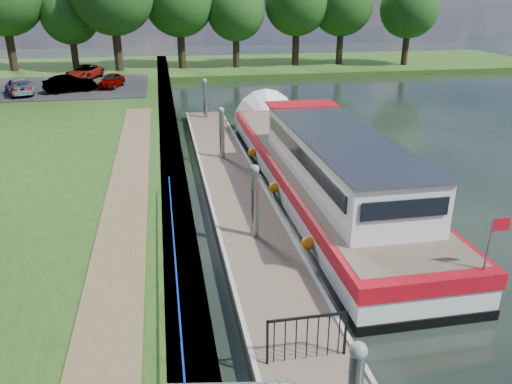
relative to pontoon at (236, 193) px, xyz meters
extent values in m
cube|color=#473D2D|center=(-2.55, 2.00, 0.20)|extent=(1.10, 90.00, 0.78)
cube|color=#214213|center=(12.00, 39.00, 0.12)|extent=(60.00, 18.00, 0.60)
cube|color=brown|center=(-4.40, -5.00, 0.62)|extent=(1.60, 40.00, 0.05)
cube|color=black|center=(-11.00, 25.00, 0.62)|extent=(14.00, 12.00, 0.06)
cube|color=#0C2DBF|center=(-2.75, -10.00, 1.29)|extent=(0.04, 18.00, 0.04)
cube|color=#0C2DBF|center=(-2.75, -10.00, 0.94)|extent=(0.03, 18.00, 0.03)
cylinder|color=#0C2DBF|center=(-2.75, -11.00, 0.95)|extent=(0.04, 0.04, 0.72)
cylinder|color=#0C2DBF|center=(-2.75, -9.00, 0.95)|extent=(0.04, 0.04, 0.72)
cylinder|color=#0C2DBF|center=(-2.75, -7.00, 0.95)|extent=(0.04, 0.04, 0.72)
cylinder|color=#0C2DBF|center=(-2.75, -5.00, 0.95)|extent=(0.04, 0.04, 0.72)
cylinder|color=#0C2DBF|center=(-2.75, -3.00, 0.95)|extent=(0.04, 0.04, 0.72)
cylinder|color=#0C2DBF|center=(-2.75, -1.00, 0.95)|extent=(0.04, 0.04, 0.72)
cube|color=brown|center=(0.00, 0.00, 0.10)|extent=(2.50, 30.00, 0.24)
cube|color=#9EA0A3|center=(0.00, -4.00, -0.13)|extent=(2.30, 5.00, 0.30)
cube|color=#9EA0A3|center=(0.00, 4.00, -0.13)|extent=(2.30, 5.00, 0.30)
cube|color=#9EA0A3|center=(0.00, 12.00, -0.13)|extent=(2.30, 5.00, 0.30)
cube|color=#9EA0A3|center=(1.19, 0.00, 0.25)|extent=(0.12, 30.00, 0.06)
cube|color=#9EA0A3|center=(-1.19, 0.00, 0.25)|extent=(0.12, 30.00, 0.06)
sphere|color=gray|center=(0.00, -13.50, 2.62)|extent=(0.30, 0.30, 0.30)
cylinder|color=gray|center=(0.00, -4.50, 0.92)|extent=(0.26, 0.26, 3.40)
sphere|color=gray|center=(0.00, -4.50, 2.62)|extent=(0.30, 0.30, 0.30)
cylinder|color=gray|center=(0.00, 4.50, 0.92)|extent=(0.26, 0.26, 3.40)
sphere|color=gray|center=(0.00, 4.50, 2.62)|extent=(0.30, 0.30, 0.30)
cylinder|color=gray|center=(0.00, 13.50, 0.92)|extent=(0.26, 0.26, 3.40)
sphere|color=gray|center=(0.00, 13.50, 2.62)|extent=(0.30, 0.30, 0.30)
cube|color=#A5A8AD|center=(-1.85, -12.02, 0.92)|extent=(2.58, 0.04, 0.41)
cube|color=black|center=(-0.90, -10.80, 0.80)|extent=(0.05, 0.05, 1.15)
cube|color=black|center=(0.90, -10.80, 0.80)|extent=(0.05, 0.05, 1.15)
cube|color=black|center=(0.00, -10.80, 1.34)|extent=(1.85, 0.05, 0.05)
cube|color=black|center=(-0.75, -10.80, 0.80)|extent=(0.02, 0.02, 1.10)
cube|color=black|center=(-0.50, -10.80, 0.80)|extent=(0.02, 0.02, 1.10)
cube|color=black|center=(-0.25, -10.80, 0.80)|extent=(0.02, 0.02, 1.10)
cube|color=black|center=(0.00, -10.80, 0.80)|extent=(0.02, 0.02, 1.10)
cube|color=black|center=(0.25, -10.80, 0.80)|extent=(0.02, 0.02, 1.10)
cube|color=black|center=(0.50, -10.80, 0.80)|extent=(0.02, 0.02, 1.10)
cube|color=black|center=(0.75, -10.80, 0.80)|extent=(0.02, 0.02, 1.10)
cube|color=black|center=(3.60, 0.16, -0.16)|extent=(4.00, 20.00, 0.55)
cube|color=silver|center=(3.60, 0.16, 0.44)|extent=(3.96, 19.90, 0.65)
cube|color=#B00C18|center=(3.60, 0.16, 1.00)|extent=(4.04, 20.00, 0.48)
cube|color=brown|center=(3.60, 0.16, 1.24)|extent=(3.68, 19.20, 0.04)
cone|color=silver|center=(3.60, 10.56, 0.37)|extent=(4.00, 1.50, 4.00)
cube|color=silver|center=(3.60, -2.34, 2.12)|extent=(3.00, 11.00, 1.75)
cube|color=gray|center=(3.60, -2.34, 3.04)|extent=(3.10, 11.20, 0.10)
cube|color=black|center=(2.08, -2.34, 2.37)|extent=(0.04, 10.00, 0.55)
cube|color=black|center=(5.12, -2.34, 2.37)|extent=(0.04, 10.00, 0.55)
cube|color=black|center=(3.60, 3.21, 2.37)|extent=(2.60, 0.04, 0.55)
cube|color=black|center=(3.60, -7.89, 2.37)|extent=(2.60, 0.04, 0.55)
cube|color=#B00C18|center=(3.60, 2.86, 3.12)|extent=(3.20, 1.60, 0.06)
cylinder|color=gray|center=(5.10, -9.54, 1.97)|extent=(0.05, 0.05, 1.50)
cube|color=#B00C18|center=(5.35, -9.54, 2.52)|extent=(0.50, 0.02, 0.35)
sphere|color=orange|center=(1.48, -5.84, 0.47)|extent=(0.44, 0.44, 0.44)
sphere|color=orange|center=(1.48, -0.84, 0.47)|extent=(0.44, 0.44, 0.44)
sphere|color=orange|center=(1.48, 4.16, 0.47)|extent=(0.44, 0.44, 0.44)
imported|color=#594C47|center=(2.40, -6.16, 2.12)|extent=(0.56, 0.72, 1.72)
cylinder|color=#332316|center=(-17.49, 36.36, 2.52)|extent=(0.83, 0.83, 4.21)
cylinder|color=#332316|center=(-11.50, 36.87, 1.97)|extent=(0.70, 0.70, 3.10)
sphere|color=#143811|center=(-11.50, 36.87, 5.92)|extent=(5.85, 5.85, 5.85)
sphere|color=#143811|center=(-11.67, 37.04, 7.39)|extent=(4.65, 4.65, 4.65)
cylinder|color=#332316|center=(-6.89, 34.36, 2.56)|extent=(0.84, 0.84, 4.29)
cylinder|color=#332316|center=(-0.41, 36.36, 2.33)|extent=(0.79, 0.79, 3.83)
sphere|color=#143811|center=(-0.41, 36.36, 7.23)|extent=(7.24, 7.24, 7.24)
cylinder|color=#332316|center=(5.49, 36.09, 2.05)|extent=(0.72, 0.72, 3.26)
sphere|color=#143811|center=(5.49, 36.09, 6.21)|extent=(6.16, 6.16, 6.16)
cylinder|color=#332316|center=(12.25, 36.38, 2.30)|extent=(0.78, 0.78, 3.77)
sphere|color=#143811|center=(12.25, 36.38, 7.12)|extent=(7.13, 7.13, 7.13)
cylinder|color=#332316|center=(17.42, 36.40, 2.24)|extent=(0.77, 0.77, 3.65)
sphere|color=#143811|center=(17.42, 36.40, 6.90)|extent=(6.89, 6.89, 6.89)
cylinder|color=#332316|center=(24.52, 34.52, 2.12)|extent=(0.74, 0.74, 3.41)
sphere|color=#143811|center=(24.52, 34.52, 6.47)|extent=(6.43, 6.43, 6.43)
imported|color=#999999|center=(-6.86, 23.84, 1.23)|extent=(2.29, 3.63, 1.15)
imported|color=#999999|center=(-9.92, 22.38, 1.30)|extent=(4.20, 2.70, 1.31)
imported|color=#999999|center=(-13.63, 21.95, 1.27)|extent=(3.10, 4.58, 1.23)
imported|color=#999999|center=(-9.63, 28.81, 1.28)|extent=(3.44, 4.96, 1.26)
camera|label=1|loc=(-2.80, -19.52, 7.89)|focal=35.00mm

